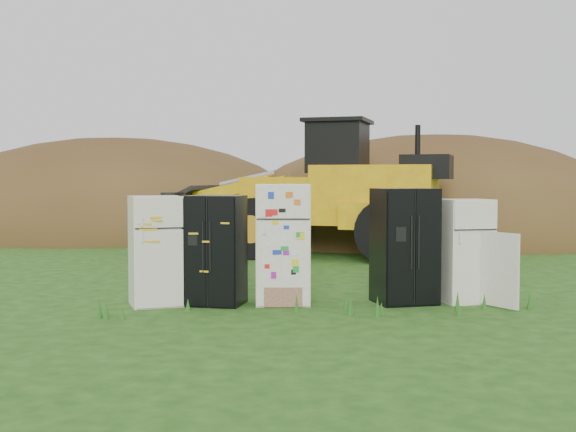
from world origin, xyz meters
The scene contains 9 objects.
ground centered at (0.00, 0.00, 0.00)m, with size 120.00×120.00×0.00m, color #1C4713.
fridge_leftmost centered at (-2.45, -0.04, 0.82)m, with size 0.72×0.69×1.64m, color white, non-canonical shape.
fridge_black_side centered at (-1.57, -0.02, 0.82)m, with size 0.86×0.68×1.64m, color black, non-canonical shape.
fridge_sticker centered at (-0.53, 0.03, 0.91)m, with size 0.81×0.75×1.81m, color white, non-canonical shape.
fridge_black_right centered at (1.31, -0.04, 0.87)m, with size 0.87×0.73×1.75m, color black, non-canonical shape.
fridge_open_door centered at (2.26, 0.03, 0.79)m, with size 0.72×0.66×1.58m, color white, non-canonical shape.
wheel_loader centered at (0.27, 6.77, 1.66)m, with size 6.85×2.78×3.32m, color gold, non-canonical shape.
dirt_mound_right centered at (4.68, 11.43, 0.00)m, with size 13.32×9.77×6.54m, color #492F17.
dirt_mound_left centered at (-5.69, 14.03, 0.00)m, with size 13.87×10.40×6.57m, color #492F17.
Camera 1 is at (-0.98, -10.85, 1.90)m, focal length 45.00 mm.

